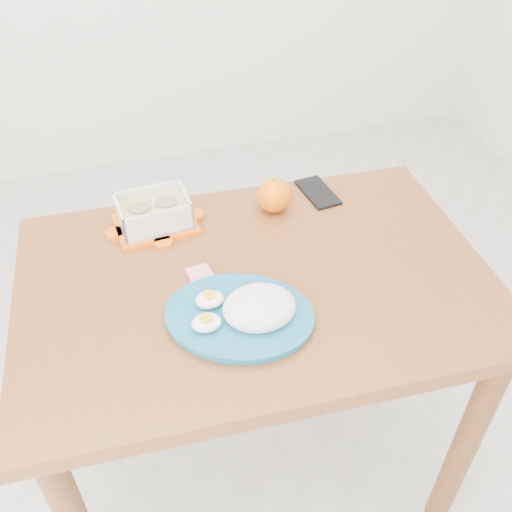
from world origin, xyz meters
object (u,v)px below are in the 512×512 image
object	(u,v)px
smartphone	(318,192)
dining_table	(256,315)
rice_plate	(246,311)
food_container	(154,213)
orange_fruit	(274,195)

from	to	relation	value
smartphone	dining_table	bearing A→B (deg)	-139.73
dining_table	rice_plate	size ratio (longest dim) A/B	2.71
rice_plate	smartphone	bearing A→B (deg)	75.14
dining_table	smartphone	distance (m)	0.38
food_container	rice_plate	size ratio (longest dim) A/B	0.52
dining_table	food_container	size ratio (longest dim) A/B	5.25
dining_table	orange_fruit	distance (m)	0.30
dining_table	rice_plate	bearing A→B (deg)	-113.18
dining_table	orange_fruit	world-z (taller)	orange_fruit
orange_fruit	food_container	bearing A→B (deg)	177.46
dining_table	smartphone	xyz separation A→B (m)	(0.24, 0.26, 0.12)
food_container	rice_plate	world-z (taller)	same
food_container	orange_fruit	size ratio (longest dim) A/B	2.33
food_container	dining_table	bearing A→B (deg)	-58.18
orange_fruit	smartphone	bearing A→B (deg)	14.57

